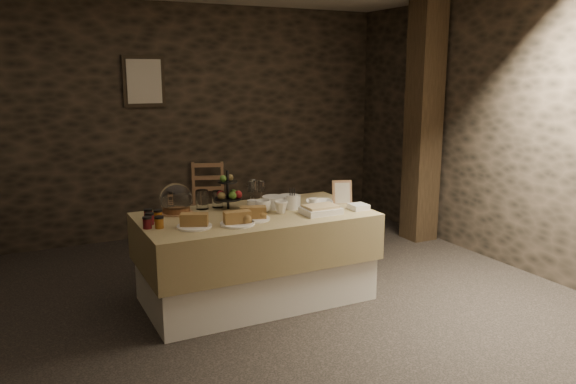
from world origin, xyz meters
name	(u,v)px	position (x,y,z in m)	size (l,w,h in m)	color
ground_plane	(246,316)	(0.00, 0.00, 0.00)	(5.50, 5.00, 0.01)	black
room_shell	(243,113)	(0.00, 0.00, 1.56)	(5.52, 5.02, 2.60)	black
buffet_table	(256,250)	(0.21, 0.28, 0.42)	(1.85, 0.98, 0.73)	white
chair	(206,203)	(0.45, 2.29, 0.37)	(0.49, 0.48, 0.65)	#8F6947
timber_column	(423,123)	(2.55, 1.07, 1.30)	(0.30, 0.30, 2.60)	black
framed_picture	(144,81)	(-0.15, 2.47, 1.75)	(0.45, 0.04, 0.55)	black
plate_stack_a	(273,202)	(0.42, 0.39, 0.78)	(0.19, 0.19, 0.10)	white
plate_stack_b	(289,200)	(0.58, 0.42, 0.77)	(0.20, 0.20, 0.09)	white
cutlery_holder	(292,202)	(0.54, 0.27, 0.79)	(0.10, 0.10, 0.12)	white
cup_a	(263,206)	(0.28, 0.29, 0.78)	(0.13, 0.13, 0.10)	white
cup_b	(281,207)	(0.40, 0.20, 0.78)	(0.11, 0.11, 0.10)	white
mug_c	(253,206)	(0.21, 0.35, 0.78)	(0.09, 0.09, 0.10)	white
mug_d	(314,204)	(0.70, 0.21, 0.78)	(0.08, 0.08, 0.09)	white
bowl	(319,204)	(0.78, 0.25, 0.76)	(0.23, 0.23, 0.06)	white
cake_dome	(176,201)	(-0.36, 0.57, 0.84)	(0.26, 0.26, 0.26)	#8F6947
fruit_stand	(229,194)	(0.07, 0.53, 0.86)	(0.23, 0.23, 0.32)	black
bread_platter_left	(194,222)	(-0.36, 0.10, 0.77)	(0.26, 0.26, 0.11)	white
bread_platter_center	(237,220)	(-0.05, 0.03, 0.77)	(0.26, 0.26, 0.11)	white
bread_platter_right	(253,215)	(0.11, 0.11, 0.77)	(0.26, 0.26, 0.11)	white
jam_jars	(152,220)	(-0.61, 0.32, 0.77)	(0.18, 0.32, 0.07)	maroon
tart_dish	(321,210)	(0.68, 0.04, 0.76)	(0.30, 0.22, 0.07)	white
square_dish	(359,207)	(1.03, 0.02, 0.75)	(0.14, 0.14, 0.04)	white
menu_frame	(342,193)	(1.03, 0.28, 0.82)	(0.17, 0.02, 0.22)	#8F6947
storage_jar_a	(202,200)	(-0.13, 0.62, 0.81)	(0.10, 0.10, 0.16)	white
storage_jar_b	(218,199)	(0.01, 0.63, 0.80)	(0.09, 0.09, 0.14)	white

